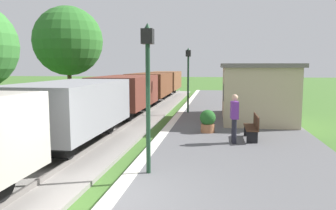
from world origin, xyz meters
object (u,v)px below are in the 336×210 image
Objects in this scene: potted_planter at (208,121)px; lamp_post_far at (188,68)px; freight_train at (126,94)px; station_hut at (255,91)px; person_waiting at (234,117)px; lamp_post_near at (148,71)px; tree_field_left at (68,41)px; bench_near_hut at (253,127)px.

potted_planter is 0.25× the size of lamp_post_far.
freight_train is 5.62× the size of station_hut.
person_waiting is at bearing -61.23° from potted_planter.
station_hut is 3.39× the size of person_waiting.
potted_planter is at bearing -67.38° from person_waiting.
freight_train is at bearing 109.26° from lamp_post_near.
lamp_post_far is at bearing -15.72° from tree_field_left.
person_waiting is (5.50, -5.68, -0.21)m from freight_train.
person_waiting is 4.52m from lamp_post_near.
lamp_post_near is at bearing -90.00° from lamp_post_far.
bench_near_hut is 0.88× the size of person_waiting.
station_hut is 4.95m from bench_near_hut.
freight_train is 8.81× the size of lamp_post_near.
person_waiting is 0.46× the size of lamp_post_near.
potted_planter is (-2.26, -3.77, -0.93)m from station_hut.
person_waiting is (-1.30, -5.52, -0.47)m from station_hut.
freight_train reaches higher than bench_near_hut.
lamp_post_near is (-2.98, -4.26, 2.08)m from bench_near_hut.
bench_near_hut is at bearing -65.89° from lamp_post_far.
lamp_post_near reaches higher than station_hut.
freight_train is 6.04m from potted_planter.
potted_planter is at bearing -120.98° from station_hut.
lamp_post_near is at bearing -111.47° from station_hut.
station_hut is at bearing -1.31° from freight_train.
lamp_post_far is at bearing 152.92° from station_hut.
station_hut is 1.57× the size of lamp_post_near.
tree_field_left is (-9.64, 7.94, 3.85)m from potted_planter.
person_waiting is at bearing 57.45° from lamp_post_near.
station_hut is 4.17m from lamp_post_far.
lamp_post_near is at bearing -70.74° from freight_train.
bench_near_hut is 1.64× the size of potted_planter.
bench_near_hut is at bearing -141.33° from person_waiting.
station_hut reaches higher than bench_near_hut.
freight_train reaches higher than potted_planter.
station_hut is at bearing 59.02° from potted_planter.
lamp_post_far is 0.54× the size of tree_field_left.
tree_field_left reaches higher than person_waiting.
freight_train is 6.81m from station_hut.
lamp_post_far is at bearing 114.11° from bench_near_hut.
lamp_post_far is at bearing 27.37° from freight_train.
potted_planter is 13.07m from tree_field_left.
lamp_post_far is (-3.57, 1.83, 1.15)m from station_hut.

